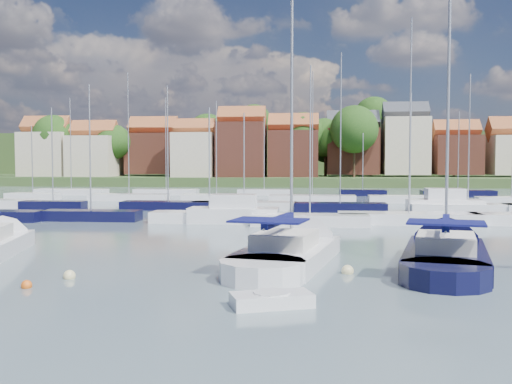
# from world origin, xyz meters

# --- Properties ---
(ground) EXTENTS (260.00, 260.00, 0.00)m
(ground) POSITION_xyz_m (0.00, 40.00, 0.00)
(ground) COLOR #42525A
(ground) RESTS_ON ground
(sailboat_centre) EXTENTS (6.16, 13.78, 18.03)m
(sailboat_centre) POSITION_xyz_m (0.07, 4.34, 0.35)
(sailboat_centre) COLOR silver
(sailboat_centre) RESTS_ON ground
(sailboat_navy) EXTENTS (6.37, 13.65, 18.21)m
(sailboat_navy) POSITION_xyz_m (7.25, 4.12, 0.35)
(sailboat_navy) COLOR black
(sailboat_navy) RESTS_ON ground
(tender) EXTENTS (2.91, 2.06, 0.57)m
(tender) POSITION_xyz_m (-0.51, -5.54, 0.22)
(tender) COLOR silver
(tender) RESTS_ON ground
(buoy_b) EXTENTS (0.41, 0.41, 0.41)m
(buoy_b) POSITION_xyz_m (-9.93, -3.70, 0.00)
(buoy_b) COLOR #D85914
(buoy_b) RESTS_ON ground
(buoy_c) EXTENTS (0.50, 0.50, 0.50)m
(buoy_c) POSITION_xyz_m (-9.07, -1.84, 0.00)
(buoy_c) COLOR beige
(buoy_c) RESTS_ON ground
(buoy_d) EXTENTS (0.41, 0.41, 0.41)m
(buoy_d) POSITION_xyz_m (-0.74, -2.18, 0.00)
(buoy_d) COLOR #D85914
(buoy_d) RESTS_ON ground
(buoy_e) EXTENTS (0.46, 0.46, 0.46)m
(buoy_e) POSITION_xyz_m (0.56, 6.59, 0.00)
(buoy_e) COLOR beige
(buoy_e) RESTS_ON ground
(buoy_g) EXTENTS (0.53, 0.53, 0.53)m
(buoy_g) POSITION_xyz_m (2.33, 0.35, 0.00)
(buoy_g) COLOR beige
(buoy_g) RESTS_ON ground
(buoy_h) EXTENTS (0.51, 0.51, 0.51)m
(buoy_h) POSITION_xyz_m (5.00, 0.62, 0.00)
(buoy_h) COLOR #D85914
(buoy_h) RESTS_ON ground
(marina_field) EXTENTS (79.62, 41.41, 15.93)m
(marina_field) POSITION_xyz_m (1.91, 35.15, 0.43)
(marina_field) COLOR silver
(marina_field) RESTS_ON ground
(far_shore_town) EXTENTS (212.46, 90.00, 22.27)m
(far_shore_town) POSITION_xyz_m (2.23, 132.67, 4.61)
(far_shore_town) COLOR #394924
(far_shore_town) RESTS_ON ground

